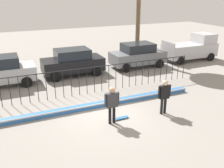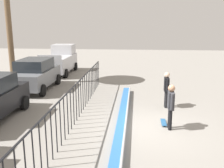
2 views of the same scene
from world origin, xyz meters
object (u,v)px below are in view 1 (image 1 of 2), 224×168
Objects in this scene: camera_operator at (164,94)px; parked_car_silver at (0,71)px; parked_car_black at (73,62)px; parked_car_gray at (138,55)px; skateboard at (120,118)px; skateboarder at (112,102)px; pickup_truck at (192,48)px.

camera_operator is 10.39m from parked_car_silver.
parked_car_black reaches higher than camera_operator.
camera_operator is at bearing -106.65° from parked_car_gray.
skateboard is 8.95m from parked_car_gray.
parked_car_gray is at bearing 2.16° from parked_car_black.
skateboarder is 0.41× the size of parked_car_gray.
pickup_truck is at bearing 3.67° from parked_car_gray.
parked_car_silver is (-7.26, 7.44, -0.08)m from camera_operator.
parked_car_silver is 1.00× the size of parked_car_black.
skateboarder is 0.38× the size of pickup_truck.
camera_operator reaches higher than skateboard.
camera_operator is at bearing 7.32° from skateboard.
skateboard is 0.19× the size of parked_car_gray.
camera_operator is 0.41× the size of parked_car_silver.
pickup_truck is (10.89, 7.57, -0.03)m from skateboarder.
skateboard is 0.17× the size of pickup_truck.
parked_car_gray is at bearing -73.40° from camera_operator.
camera_operator is 11.23m from pickup_truck.
camera_operator is at bearing -49.79° from parked_car_silver.
pickup_truck reaches higher than camera_operator.
skateboard is at bearing -58.74° from parked_car_silver.
camera_operator is 0.41× the size of parked_car_gray.
skateboarder is 2.72m from camera_operator.
parked_car_gray reaches higher than skateboard.
parked_car_gray reaches higher than skateboarder.
parked_car_black is at bearing -35.70° from camera_operator.
camera_operator is (2.20, -0.31, 1.00)m from skateboard.
skateboarder is at bearing -145.77° from skateboard.
camera_operator is 8.17m from parked_car_gray.
parked_car_gray is at bearing 28.79° from skateboarder.
skateboard is 7.47m from parked_car_black.
parked_car_silver is 15.43m from pickup_truck.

